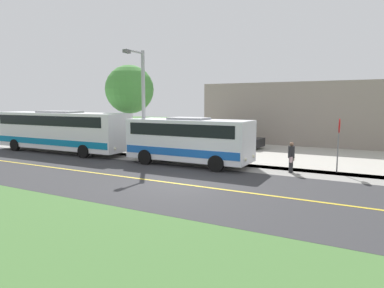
{
  "coord_description": "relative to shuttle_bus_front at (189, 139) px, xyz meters",
  "views": [
    {
      "loc": [
        13.15,
        7.71,
        3.72
      ],
      "look_at": [
        -3.5,
        -1.16,
        1.4
      ],
      "focal_mm": 31.76,
      "sensor_mm": 36.0,
      "label": 1
    }
  ],
  "objects": [
    {
      "name": "road_centre_line",
      "position": [
        4.52,
        1.92,
        -1.55
      ],
      "size": [
        0.16,
        100.0,
        0.0
      ],
      "primitive_type": "cube",
      "color": "gold",
      "rests_on": "ground"
    },
    {
      "name": "transit_bus_rear",
      "position": [
        -0.03,
        -10.99,
        0.14
      ],
      "size": [
        2.76,
        11.77,
        3.08
      ],
      "color": "white",
      "rests_on": "ground"
    },
    {
      "name": "shuttle_bus_front",
      "position": [
        0.0,
        0.0,
        0.0
      ],
      "size": [
        2.7,
        7.64,
        2.83
      ],
      "color": "white",
      "rests_on": "ground"
    },
    {
      "name": "road_surface",
      "position": [
        4.52,
        1.92,
        -1.56
      ],
      "size": [
        8.0,
        100.0,
        0.01
      ],
      "primitive_type": "cube",
      "color": "#333335",
      "rests_on": "ground"
    },
    {
      "name": "street_light_pole",
      "position": [
        -0.34,
        -3.62,
        2.34
      ],
      "size": [
        1.97,
        0.24,
        7.0
      ],
      "color": "#9E9EA3",
      "rests_on": "ground"
    },
    {
      "name": "pedestrian_with_bags",
      "position": [
        -0.51,
        5.92,
        -0.68
      ],
      "size": [
        0.72,
        0.34,
        1.64
      ],
      "color": "#262628",
      "rests_on": "ground"
    },
    {
      "name": "commercial_building",
      "position": [
        -16.88,
        5.19,
        1.17
      ],
      "size": [
        10.0,
        19.93,
        5.45
      ],
      "primitive_type": "cube",
      "color": "gray",
      "rests_on": "ground"
    },
    {
      "name": "tree_curbside",
      "position": [
        -2.88,
        -6.64,
        3.1
      ],
      "size": [
        3.62,
        3.62,
        6.5
      ],
      "color": "brown",
      "rests_on": "ground"
    },
    {
      "name": "ground_plane",
      "position": [
        4.52,
        1.92,
        -1.56
      ],
      "size": [
        120.0,
        120.0,
        0.0
      ],
      "primitive_type": "plane",
      "color": "#477238"
    },
    {
      "name": "sidewalk",
      "position": [
        -0.68,
        1.92,
        -1.56
      ],
      "size": [
        2.4,
        100.0,
        0.01
      ],
      "primitive_type": "cube",
      "color": "gray",
      "rests_on": "ground"
    },
    {
      "name": "parking_lot_surface",
      "position": [
        -7.88,
        4.92,
        -1.56
      ],
      "size": [
        14.0,
        36.0,
        0.01
      ],
      "primitive_type": "cube",
      "color": "#B2ADA3",
      "rests_on": "ground"
    },
    {
      "name": "stop_sign",
      "position": [
        -1.58,
        8.1,
        0.4
      ],
      "size": [
        0.76,
        0.07,
        2.88
      ],
      "color": "slate",
      "rests_on": "ground"
    },
    {
      "name": "parked_car_near",
      "position": [
        -8.57,
        -0.3,
        -0.87
      ],
      "size": [
        2.26,
        4.52,
        1.45
      ],
      "color": "black",
      "rests_on": "ground"
    }
  ]
}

